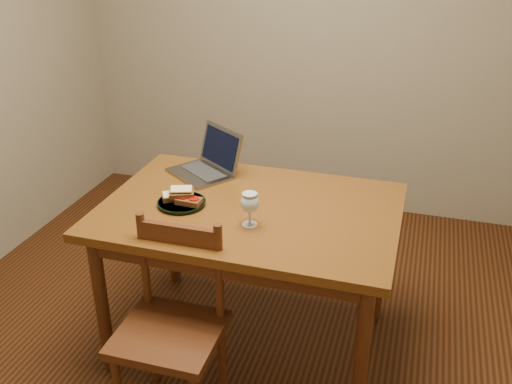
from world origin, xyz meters
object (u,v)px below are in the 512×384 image
(chair, at_px, (171,320))
(milk_glass, at_px, (250,209))
(table, at_px, (250,224))
(laptop, at_px, (209,161))
(plate, at_px, (182,203))

(chair, height_order, milk_glass, milk_glass)
(table, distance_m, laptop, 0.45)
(table, relative_size, milk_glass, 8.72)
(milk_glass, bearing_deg, laptop, 127.67)
(plate, xyz_separation_m, milk_glass, (0.34, -0.09, 0.07))
(chair, relative_size, plate, 1.99)
(chair, xyz_separation_m, plate, (-0.13, 0.43, 0.29))
(table, xyz_separation_m, milk_glass, (0.05, -0.16, 0.16))
(plate, relative_size, laptop, 0.54)
(chair, bearing_deg, milk_glass, 56.89)
(plate, height_order, milk_glass, milk_glass)
(chair, distance_m, milk_glass, 0.54)
(chair, bearing_deg, laptop, 98.98)
(milk_glass, distance_m, laptop, 0.59)
(milk_glass, bearing_deg, chair, -122.39)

